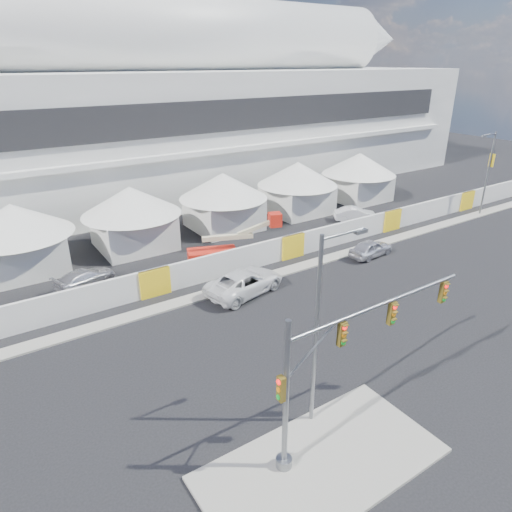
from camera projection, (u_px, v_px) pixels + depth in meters
ground at (370, 374)px, 23.83m from camera, size 160.00×160.00×0.00m
median_island at (322, 464)px, 18.46m from camera, size 10.00×5.00×0.15m
far_curb at (420, 231)px, 43.54m from camera, size 80.00×1.20×0.12m
stadium at (177, 110)px, 56.27m from camera, size 80.00×24.80×21.98m
tent_row at (180, 204)px, 41.20m from camera, size 53.40×8.40×5.40m
hoarding_fence at (292, 246)px, 37.58m from camera, size 70.00×0.25×2.00m
scaffold_tower at (409, 122)px, 72.39m from camera, size 4.40×4.40×12.00m
sedan_silver at (371, 248)px, 37.92m from camera, size 2.02×4.30×1.42m
pickup_curb at (245, 282)px, 31.88m from camera, size 4.00×6.46×1.67m
lot_car_a at (355, 214)px, 46.29m from camera, size 3.62×4.37×1.40m
lot_car_c at (85, 278)px, 32.90m from camera, size 3.17×4.85×1.31m
traffic_mast at (331, 368)px, 17.88m from camera, size 9.88×0.66×6.77m
streetlight_median at (321, 319)px, 18.83m from camera, size 2.46×0.25×8.90m
streetlight_curb at (488, 168)px, 46.42m from camera, size 2.55×0.57×8.60m
boom_lift at (220, 250)px, 36.78m from camera, size 7.90×2.97×3.87m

